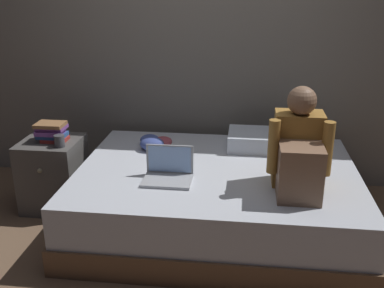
% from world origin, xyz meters
% --- Properties ---
extents(ground_plane, '(8.00, 8.00, 0.00)m').
position_xyz_m(ground_plane, '(0.00, 0.00, 0.00)').
color(ground_plane, brown).
extents(wall_back, '(5.60, 0.10, 2.70)m').
position_xyz_m(wall_back, '(0.00, 1.20, 1.35)').
color(wall_back, slate).
rests_on(wall_back, ground_plane).
extents(bed, '(2.00, 1.50, 0.46)m').
position_xyz_m(bed, '(0.20, 0.30, 0.23)').
color(bed, brown).
rests_on(bed, ground_plane).
extents(nightstand, '(0.44, 0.46, 0.56)m').
position_xyz_m(nightstand, '(-1.10, 0.46, 0.28)').
color(nightstand, '#474442').
rests_on(nightstand, ground_plane).
extents(person_sitting, '(0.39, 0.44, 0.66)m').
position_xyz_m(person_sitting, '(0.72, 0.03, 0.71)').
color(person_sitting, olive).
rests_on(person_sitting, bed).
extents(laptop, '(0.32, 0.23, 0.22)m').
position_xyz_m(laptop, '(-0.11, 0.07, 0.52)').
color(laptop, '#9EA0A5').
rests_on(laptop, bed).
extents(pillow, '(0.56, 0.36, 0.13)m').
position_xyz_m(pillow, '(0.54, 0.75, 0.53)').
color(pillow, silver).
rests_on(pillow, bed).
extents(book_stack, '(0.22, 0.17, 0.14)m').
position_xyz_m(book_stack, '(-1.08, 0.46, 0.63)').
color(book_stack, '#9E2D28').
rests_on(book_stack, nightstand).
extents(mug, '(0.08, 0.08, 0.09)m').
position_xyz_m(mug, '(-0.97, 0.34, 0.60)').
color(mug, '#3D3D42').
rests_on(mug, nightstand).
extents(clothes_pile, '(0.26, 0.25, 0.10)m').
position_xyz_m(clothes_pile, '(-0.33, 0.65, 0.51)').
color(clothes_pile, '#8E3D47').
rests_on(clothes_pile, bed).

